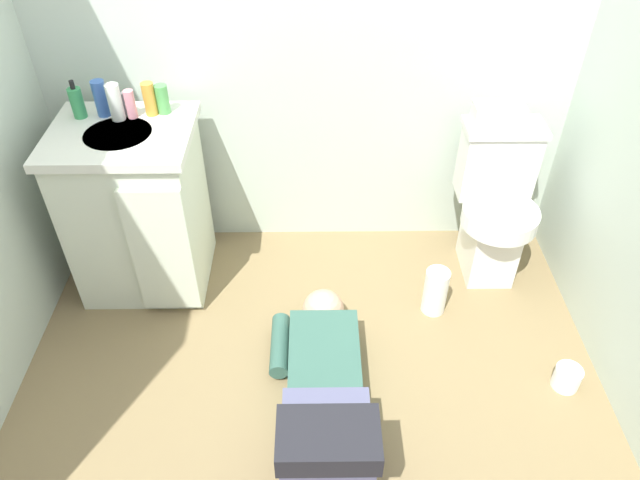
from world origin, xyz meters
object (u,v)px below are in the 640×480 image
object	(u,v)px
bottle_green	(162,99)
faucet	(124,104)
paper_towel_roll	(435,291)
soap_dispenser	(77,102)
vanity_cabinet	(138,209)
bottle_pink	(131,104)
toilet_paper_roll	(567,377)
tissue_box	(498,115)
bottle_amber	(149,99)
bottle_blue	(101,98)
toilet	(494,206)
bottle_white	(115,102)
person_plumber	(324,395)

from	to	relation	value
bottle_green	faucet	bearing A→B (deg)	-175.50
paper_towel_roll	bottle_green	bearing A→B (deg)	161.23
soap_dispenser	bottle_green	world-z (taller)	soap_dispenser
vanity_cabinet	soap_dispenser	distance (m)	0.52
bottle_pink	toilet_paper_roll	bearing A→B (deg)	-23.98
tissue_box	bottle_amber	world-z (taller)	bottle_amber
bottle_blue	toilet_paper_roll	xyz separation A→B (m)	(1.94, -0.83, -0.85)
tissue_box	bottle_blue	xyz separation A→B (m)	(-1.71, -0.02, 0.10)
toilet	vanity_cabinet	world-z (taller)	vanity_cabinet
bottle_blue	toilet	bearing A→B (deg)	-2.33
vanity_cabinet	paper_towel_roll	bearing A→B (deg)	-10.38
vanity_cabinet	bottle_white	world-z (taller)	bottle_white
person_plumber	paper_towel_roll	world-z (taller)	person_plumber
bottle_blue	paper_towel_roll	distance (m)	1.70
vanity_cabinet	bottle_amber	bearing A→B (deg)	53.18
toilet	person_plumber	xyz separation A→B (m)	(-0.82, -0.92, -0.19)
bottle_amber	toilet_paper_roll	xyz separation A→B (m)	(1.73, -0.83, -0.84)
toilet	bottle_green	xyz separation A→B (m)	(-1.50, 0.09, 0.52)
faucet	bottle_amber	xyz separation A→B (m)	(0.11, -0.00, 0.02)
vanity_cabinet	soap_dispenser	world-z (taller)	soap_dispenser
toilet_paper_roll	vanity_cabinet	bearing A→B (deg)	159.59
bottle_blue	bottle_pink	bearing A→B (deg)	-9.59
vanity_cabinet	faucet	world-z (taller)	faucet
soap_dispenser	bottle_green	bearing A→B (deg)	5.31
soap_dispenser	tissue_box	bearing A→B (deg)	1.10
toilet	tissue_box	size ratio (longest dim) A/B	3.41
bottle_pink	vanity_cabinet	bearing A→B (deg)	-104.92
bottle_blue	toilet_paper_roll	bearing A→B (deg)	-23.11
bottle_blue	bottle_green	distance (m)	0.26
faucet	person_plumber	size ratio (longest dim) A/B	0.09
person_plumber	bottle_amber	distance (m)	1.43
person_plumber	bottle_pink	size ratio (longest dim) A/B	8.68
tissue_box	bottle_blue	bearing A→B (deg)	-179.35
tissue_box	bottle_pink	world-z (taller)	bottle_pink
bottle_blue	bottle_amber	xyz separation A→B (m)	(0.20, 0.00, -0.01)
bottle_pink	bottle_white	bearing A→B (deg)	-164.15
paper_towel_roll	toilet	bearing A→B (deg)	46.80
vanity_cabinet	bottle_white	bearing A→B (deg)	103.61
tissue_box	toilet	bearing A→B (deg)	-63.57
bottle_blue	bottle_green	world-z (taller)	bottle_blue
paper_towel_roll	bottle_pink	bearing A→B (deg)	164.46
bottle_amber	person_plumber	bearing A→B (deg)	-53.80
tissue_box	faucet	bearing A→B (deg)	-179.48
faucet	bottle_green	world-z (taller)	bottle_green
toilet	bottle_blue	distance (m)	1.83
vanity_cabinet	toilet_paper_roll	bearing A→B (deg)	-20.41
tissue_box	bottle_pink	xyz separation A→B (m)	(-1.58, -0.04, 0.08)
faucet	tissue_box	xyz separation A→B (m)	(1.62, 0.01, -0.07)
bottle_amber	paper_towel_roll	size ratio (longest dim) A/B	0.61
vanity_cabinet	paper_towel_roll	world-z (taller)	vanity_cabinet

